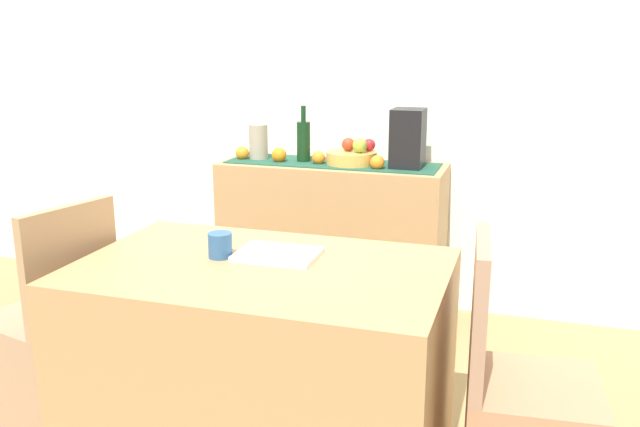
# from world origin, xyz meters

# --- Properties ---
(ground_plane) EXTENTS (6.40, 6.40, 0.02)m
(ground_plane) POSITION_xyz_m (0.00, 0.00, -0.01)
(ground_plane) COLOR #9A8052
(ground_plane) RESTS_ON ground
(room_wall_rear) EXTENTS (6.40, 0.06, 2.70)m
(room_wall_rear) POSITION_xyz_m (0.00, 1.18, 1.35)
(room_wall_rear) COLOR white
(room_wall_rear) RESTS_ON ground
(sideboard_console) EXTENTS (1.19, 0.42, 0.83)m
(sideboard_console) POSITION_xyz_m (-0.19, 0.92, 0.42)
(sideboard_console) COLOR tan
(sideboard_console) RESTS_ON ground
(table_runner) EXTENTS (1.12, 0.32, 0.01)m
(table_runner) POSITION_xyz_m (-0.19, 0.92, 0.83)
(table_runner) COLOR #1F4D3A
(table_runner) RESTS_ON sideboard_console
(fruit_bowl) EXTENTS (0.26, 0.26, 0.06)m
(fruit_bowl) POSITION_xyz_m (-0.08, 0.92, 0.87)
(fruit_bowl) COLOR gold
(fruit_bowl) RESTS_ON table_runner
(apple_upper) EXTENTS (0.06, 0.06, 0.06)m
(apple_upper) POSITION_xyz_m (-0.00, 0.97, 0.93)
(apple_upper) COLOR red
(apple_upper) RESTS_ON fruit_bowl
(apple_center) EXTENTS (0.07, 0.07, 0.07)m
(apple_center) POSITION_xyz_m (-0.10, 0.93, 0.94)
(apple_center) COLOR #AB361D
(apple_center) RESTS_ON fruit_bowl
(apple_rear) EXTENTS (0.08, 0.08, 0.08)m
(apple_rear) POSITION_xyz_m (-0.03, 0.90, 0.94)
(apple_rear) COLOR #91B139
(apple_rear) RESTS_ON fruit_bowl
(wine_bottle) EXTENTS (0.07, 0.07, 0.30)m
(wine_bottle) POSITION_xyz_m (-0.35, 0.92, 0.95)
(wine_bottle) COLOR #113217
(wine_bottle) RESTS_ON sideboard_console
(coffee_maker) EXTENTS (0.16, 0.18, 0.30)m
(coffee_maker) POSITION_xyz_m (0.21, 0.92, 0.98)
(coffee_maker) COLOR black
(coffee_maker) RESTS_ON sideboard_console
(ceramic_vase) EXTENTS (0.10, 0.10, 0.19)m
(ceramic_vase) POSITION_xyz_m (-0.60, 0.92, 0.93)
(ceramic_vase) COLOR #A19883
(ceramic_vase) RESTS_ON sideboard_console
(orange_loose_mid) EXTENTS (0.08, 0.08, 0.08)m
(orange_loose_mid) POSITION_xyz_m (-0.47, 0.87, 0.87)
(orange_loose_mid) COLOR orange
(orange_loose_mid) RESTS_ON sideboard_console
(orange_loose_end) EXTENTS (0.07, 0.07, 0.07)m
(orange_loose_end) POSITION_xyz_m (-0.25, 0.88, 0.87)
(orange_loose_end) COLOR orange
(orange_loose_end) RESTS_ON sideboard_console
(orange_loose_near_bowl) EXTENTS (0.07, 0.07, 0.07)m
(orange_loose_near_bowl) POSITION_xyz_m (-0.69, 0.89, 0.87)
(orange_loose_near_bowl) COLOR orange
(orange_loose_near_bowl) RESTS_ON sideboard_console
(orange_loose_far) EXTENTS (0.07, 0.07, 0.07)m
(orange_loose_far) POSITION_xyz_m (0.07, 0.83, 0.87)
(orange_loose_far) COLOR orange
(orange_loose_far) RESTS_ON sideboard_console
(dining_table) EXTENTS (1.24, 0.79, 0.74)m
(dining_table) POSITION_xyz_m (-0.02, -0.47, 0.37)
(dining_table) COLOR tan
(dining_table) RESTS_ON ground
(open_book) EXTENTS (0.28, 0.21, 0.02)m
(open_book) POSITION_xyz_m (0.00, -0.37, 0.75)
(open_book) COLOR white
(open_book) RESTS_ON dining_table
(coffee_cup) EXTENTS (0.08, 0.08, 0.09)m
(coffee_cup) POSITION_xyz_m (-0.19, -0.43, 0.78)
(coffee_cup) COLOR #2C578A
(coffee_cup) RESTS_ON dining_table
(chair_near_window) EXTENTS (0.49, 0.49, 0.90)m
(chair_near_window) POSITION_xyz_m (-0.91, -0.47, 0.27)
(chair_near_window) COLOR tan
(chair_near_window) RESTS_ON ground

